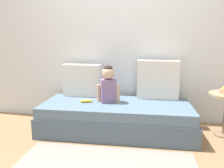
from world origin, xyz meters
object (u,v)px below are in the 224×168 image
banana (86,101)px  throw_pillow_left (82,80)px  couch (116,117)px  toddler (108,83)px  throw_pillow_right (158,80)px

banana → throw_pillow_left: bearing=113.7°
couch → toddler: (-0.11, 0.03, 0.45)m
banana → throw_pillow_right: bearing=19.8°
couch → banana: size_ratio=11.51×
toddler → couch: bearing=-16.4°
toddler → banana: 0.37m
toddler → throw_pillow_right: bearing=22.7°
couch → banana: (-0.39, -0.03, 0.22)m
throw_pillow_right → banana: size_ratio=3.32×
couch → throw_pillow_left: throw_pillow_left is taller
toddler → throw_pillow_left: bearing=147.6°
throw_pillow_left → toddler: size_ratio=1.10×
toddler → banana: (-0.28, -0.06, -0.23)m
throw_pillow_right → toddler: bearing=-157.3°
couch → throw_pillow_left: 0.75m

